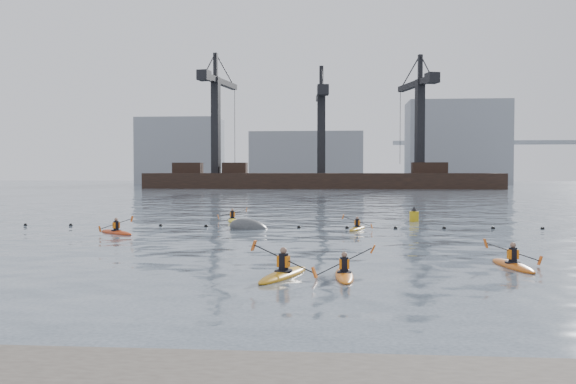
{
  "coord_description": "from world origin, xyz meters",
  "views": [
    {
      "loc": [
        3.42,
        -15.77,
        3.59
      ],
      "look_at": [
        1.57,
        6.83,
        2.8
      ],
      "focal_mm": 38.0,
      "sensor_mm": 36.0,
      "label": 1
    }
  ],
  "objects_px": {
    "kayaker_2": "(116,232)",
    "mooring_buoy": "(249,229)",
    "nav_buoy": "(414,216)",
    "kayaker_5": "(232,220)",
    "kayaker_3": "(357,228)",
    "kayaker_1": "(283,273)",
    "kayaker_4": "(513,264)",
    "kayaker_0": "(344,274)"
  },
  "relations": [
    {
      "from": "kayaker_5",
      "to": "nav_buoy",
      "type": "distance_m",
      "value": 12.95
    },
    {
      "from": "kayaker_1",
      "to": "nav_buoy",
      "type": "distance_m",
      "value": 24.35
    },
    {
      "from": "kayaker_0",
      "to": "kayaker_3",
      "type": "height_order",
      "value": "kayaker_0"
    },
    {
      "from": "kayaker_1",
      "to": "kayaker_3",
      "type": "relative_size",
      "value": 1.25
    },
    {
      "from": "kayaker_1",
      "to": "nav_buoy",
      "type": "relative_size",
      "value": 2.95
    },
    {
      "from": "kayaker_4",
      "to": "mooring_buoy",
      "type": "height_order",
      "value": "kayaker_4"
    },
    {
      "from": "mooring_buoy",
      "to": "kayaker_5",
      "type": "bearing_deg",
      "value": 109.55
    },
    {
      "from": "nav_buoy",
      "to": "kayaker_0",
      "type": "bearing_deg",
      "value": -102.63
    },
    {
      "from": "kayaker_0",
      "to": "mooring_buoy",
      "type": "distance_m",
      "value": 17.63
    },
    {
      "from": "kayaker_3",
      "to": "mooring_buoy",
      "type": "bearing_deg",
      "value": -161.04
    },
    {
      "from": "kayaker_2",
      "to": "mooring_buoy",
      "type": "bearing_deg",
      "value": -25.14
    },
    {
      "from": "kayaker_5",
      "to": "mooring_buoy",
      "type": "bearing_deg",
      "value": -78.7
    },
    {
      "from": "mooring_buoy",
      "to": "nav_buoy",
      "type": "height_order",
      "value": "nav_buoy"
    },
    {
      "from": "kayaker_0",
      "to": "kayaker_5",
      "type": "height_order",
      "value": "kayaker_0"
    },
    {
      "from": "mooring_buoy",
      "to": "nav_buoy",
      "type": "relative_size",
      "value": 2.02
    },
    {
      "from": "kayaker_3",
      "to": "kayaker_4",
      "type": "distance_m",
      "value": 15.18
    },
    {
      "from": "kayaker_2",
      "to": "kayaker_0",
      "type": "bearing_deg",
      "value": -96.16
    },
    {
      "from": "kayaker_5",
      "to": "mooring_buoy",
      "type": "xyz_separation_m",
      "value": [
        2.06,
        -5.79,
        -0.1
      ]
    },
    {
      "from": "kayaker_0",
      "to": "kayaker_1",
      "type": "height_order",
      "value": "kayaker_1"
    },
    {
      "from": "kayaker_1",
      "to": "mooring_buoy",
      "type": "xyz_separation_m",
      "value": [
        -3.64,
        16.8,
        -0.11
      ]
    },
    {
      "from": "kayaker_0",
      "to": "kayaker_5",
      "type": "relative_size",
      "value": 0.94
    },
    {
      "from": "kayaker_0",
      "to": "nav_buoy",
      "type": "height_order",
      "value": "kayaker_0"
    },
    {
      "from": "kayaker_2",
      "to": "kayaker_5",
      "type": "xyz_separation_m",
      "value": [
        5.14,
        9.16,
        -0.0
      ]
    },
    {
      "from": "kayaker_4",
      "to": "nav_buoy",
      "type": "bearing_deg",
      "value": -96.39
    },
    {
      "from": "mooring_buoy",
      "to": "kayaker_4",
      "type": "bearing_deg",
      "value": -49.6
    },
    {
      "from": "kayaker_5",
      "to": "kayaker_2",
      "type": "bearing_deg",
      "value": -127.57
    },
    {
      "from": "kayaker_2",
      "to": "kayaker_3",
      "type": "relative_size",
      "value": 1.0
    },
    {
      "from": "kayaker_2",
      "to": "kayaker_5",
      "type": "relative_size",
      "value": 0.89
    },
    {
      "from": "kayaker_3",
      "to": "kayaker_0",
      "type": "bearing_deg",
      "value": -75.55
    },
    {
      "from": "kayaker_0",
      "to": "kayaker_4",
      "type": "height_order",
      "value": "kayaker_0"
    },
    {
      "from": "kayaker_1",
      "to": "kayaker_0",
      "type": "bearing_deg",
      "value": 22.94
    },
    {
      "from": "mooring_buoy",
      "to": "kayaker_2",
      "type": "bearing_deg",
      "value": -154.88
    },
    {
      "from": "kayaker_3",
      "to": "kayaker_1",
      "type": "bearing_deg",
      "value": -82.39
    },
    {
      "from": "kayaker_3",
      "to": "mooring_buoy",
      "type": "xyz_separation_m",
      "value": [
        -6.67,
        -0.14,
        -0.09
      ]
    },
    {
      "from": "kayaker_5",
      "to": "nav_buoy",
      "type": "relative_size",
      "value": 2.65
    },
    {
      "from": "kayaker_1",
      "to": "kayaker_5",
      "type": "xyz_separation_m",
      "value": [
        -5.69,
        22.58,
        -0.01
      ]
    },
    {
      "from": "kayaker_1",
      "to": "kayaker_4",
      "type": "xyz_separation_m",
      "value": [
        8.35,
        2.72,
        -0.01
      ]
    },
    {
      "from": "kayaker_0",
      "to": "kayaker_2",
      "type": "bearing_deg",
      "value": 132.06
    },
    {
      "from": "kayaker_3",
      "to": "kayaker_5",
      "type": "relative_size",
      "value": 0.89
    },
    {
      "from": "kayaker_1",
      "to": "kayaker_4",
      "type": "bearing_deg",
      "value": 37.77
    },
    {
      "from": "kayaker_3",
      "to": "kayaker_5",
      "type": "height_order",
      "value": "kayaker_5"
    },
    {
      "from": "kayaker_4",
      "to": "kayaker_5",
      "type": "height_order",
      "value": "kayaker_4"
    }
  ]
}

